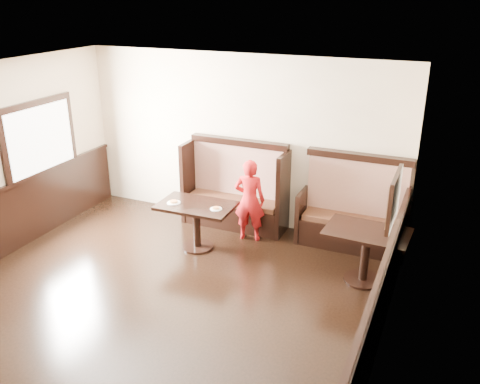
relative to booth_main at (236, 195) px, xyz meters
The scene contains 9 objects.
ground 3.34m from the booth_main, 90.00° to the right, with size 7.00×7.00×0.00m, color black.
room_shell 3.03m from the booth_main, 95.65° to the right, with size 7.00×7.00×7.00m.
booth_main is the anchor object (origin of this frame).
booth_neighbor 1.95m from the booth_main, ahead, with size 1.65×0.72×1.45m.
table_main 1.04m from the booth_main, 101.15° to the right, with size 1.15×0.74×0.72m.
table_neighbor 2.52m from the booth_main, 22.82° to the right, with size 1.12×0.76×0.76m.
child 0.61m from the booth_main, 45.32° to the right, with size 0.48×0.32×1.32m, color #A41113.
pizza_plate_left 1.25m from the booth_main, 115.61° to the right, with size 0.20×0.20×0.04m.
pizza_plate_right 1.10m from the booth_main, 81.84° to the right, with size 0.18×0.18×0.03m.
Camera 1 is at (3.17, -3.85, 3.70)m, focal length 38.00 mm.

